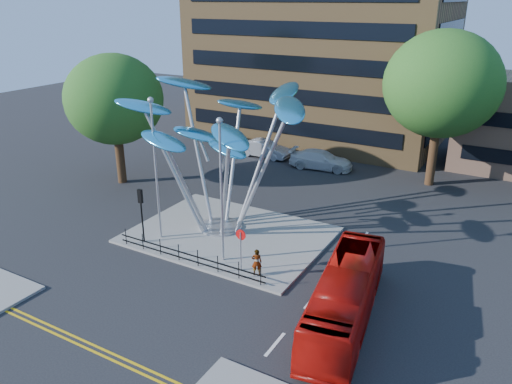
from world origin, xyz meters
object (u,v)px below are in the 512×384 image
Objects in this scene: street_lamp_left at (155,158)px; traffic_light_island at (141,204)px; tree_right at (442,85)px; parked_car_right at (321,160)px; pedestrian at (257,262)px; parked_car_mid at (264,149)px; no_entry_sign_island at (241,243)px; red_bus at (345,296)px; tree_left at (114,100)px; street_lamp_right at (221,179)px; parked_car_left at (230,140)px; leaf_sculpture at (219,126)px.

street_lamp_left is 2.57× the size of traffic_light_island.
traffic_light_island is at bearing -123.69° from tree_right.
traffic_light_island reaches higher than parked_car_right.
pedestrian is 0.31× the size of parked_car_mid.
no_entry_sign_island is 6.67m from red_bus.
pedestrian is at bearing -23.81° from tree_left.
tree_left is at bearing 145.62° from street_lamp_left.
no_entry_sign_island is at bearing 158.87° from red_bus.
pedestrian is at bearing -7.59° from street_lamp_left.
no_entry_sign_island is (6.50, -0.98, -3.54)m from street_lamp_left.
traffic_light_island is (9.00, -7.50, -4.18)m from tree_left.
parked_car_left is (-12.20, 19.86, -4.27)m from street_lamp_right.
tree_left is 4.21× the size of no_entry_sign_island.
tree_right is at bearing -89.26° from parked_car_mid.
red_bus is at bearing -10.40° from street_lamp_left.
pedestrian reaches higher than parked_car_mid.
parked_car_left is (-7.20, 19.36, -4.53)m from street_lamp_left.
street_lamp_left is at bearing -171.46° from parked_car_mid.
parked_car_left is (-14.70, 20.36, -0.10)m from pedestrian.
tree_right is at bearing -131.97° from pedestrian.
tree_left is at bearing -151.39° from tree_right.
tree_left reaches higher than leaf_sculpture.
leaf_sculpture is 13.16m from red_bus.
tree_left is 12.44m from traffic_light_island.
street_lamp_left is at bearing -124.05° from tree_right.
tree_left is at bearing 149.49° from red_bus.
traffic_light_island is (-5.50, -0.50, -2.48)m from street_lamp_right.
red_bus is (13.00, -2.39, -4.01)m from street_lamp_left.
leaf_sculpture is 4.83m from street_lamp_right.
parked_car_mid is at bearing 98.38° from street_lamp_left.
parked_car_mid is at bearing 118.18° from red_bus.
street_lamp_left is at bearing 162.46° from parked_car_right.
no_entry_sign_island reaches higher than pedestrian.
street_lamp_left is at bearing 174.29° from street_lamp_right.
leaf_sculpture is at bearing -67.11° from pedestrian.
parked_car_left is at bearing 120.77° from leaf_sculpture.
leaf_sculpture reaches higher than street_lamp_left.
tree_left is 11.60m from street_lamp_left.
street_lamp_left reaches higher than red_bus.
parked_car_left reaches higher than parked_car_right.
street_lamp_right is 0.86× the size of red_bus.
tree_right is 24.06m from traffic_light_island.
pedestrian is 0.32× the size of parked_car_left.
tree_right is 2.47× the size of parked_car_mid.
red_bus reaches higher than parked_car_mid.
tree_left is at bearing -51.40° from pedestrian.
tree_right reaches higher than tree_left.
leaf_sculpture reaches higher than parked_car_left.
street_lamp_right is at bearing -38.90° from pedestrian.
tree_left reaches higher than street_lamp_left.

